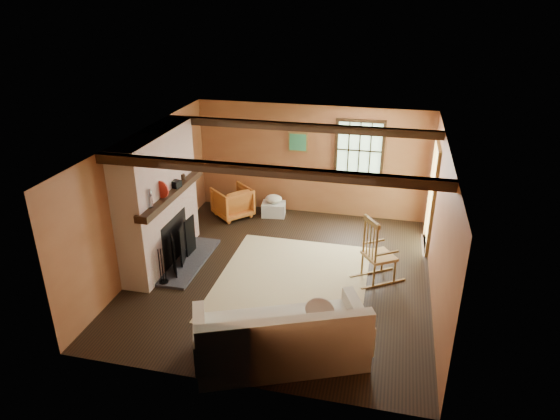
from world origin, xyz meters
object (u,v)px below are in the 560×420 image
(sofa, at_px, (282,340))
(laundry_basket, at_px, (274,209))
(fireplace, at_px, (160,205))
(armchair, at_px, (232,202))
(rocking_chair, at_px, (377,254))

(sofa, bearing_deg, laundry_basket, 82.37)
(fireplace, bearing_deg, armchair, 73.95)
(fireplace, height_order, sofa, fireplace)
(fireplace, xyz_separation_m, armchair, (0.61, 2.12, -0.77))
(rocking_chair, distance_m, sofa, 2.60)
(laundry_basket, relative_size, armchair, 0.68)
(laundry_basket, bearing_deg, fireplace, -121.99)
(fireplace, bearing_deg, sofa, -38.57)
(armchair, bearing_deg, laundry_basket, 147.26)
(sofa, relative_size, laundry_basket, 4.96)
(rocking_chair, height_order, sofa, rocking_chair)
(fireplace, relative_size, armchair, 3.26)
(fireplace, height_order, laundry_basket, fireplace)
(armchair, bearing_deg, fireplace, 25.77)
(sofa, bearing_deg, fireplace, 118.56)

